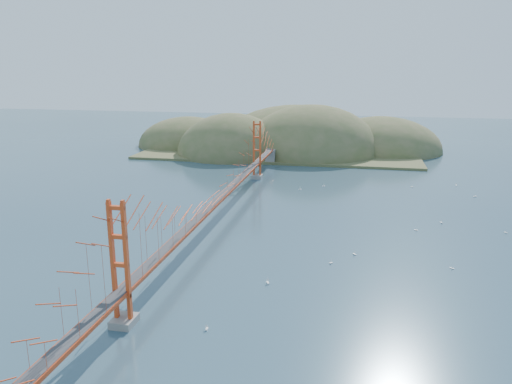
% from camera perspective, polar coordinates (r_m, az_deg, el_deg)
% --- Properties ---
extents(ground, '(320.00, 320.00, 0.00)m').
position_cam_1_polar(ground, '(73.79, -4.55, -3.56)').
color(ground, '#2D495A').
rests_on(ground, ground).
extents(bridge, '(2.20, 94.40, 12.00)m').
position_cam_1_polar(bridge, '(72.09, -4.62, 1.79)').
color(bridge, gray).
rests_on(bridge, ground).
extents(far_headlands, '(84.00, 58.00, 25.00)m').
position_cam_1_polar(far_headlands, '(138.84, 4.20, 5.04)').
color(far_headlands, olive).
rests_on(far_headlands, ground).
extents(sailboat_11, '(0.54, 0.54, 0.57)m').
position_cam_1_polar(sailboat_11, '(77.52, 26.64, -4.11)').
color(sailboat_11, white).
rests_on(sailboat_11, ground).
extents(sailboat_10, '(0.44, 0.53, 0.62)m').
position_cam_1_polar(sailboat_10, '(45.92, -5.66, -15.22)').
color(sailboat_10, white).
rests_on(sailboat_10, ground).
extents(sailboat_15, '(0.46, 0.53, 0.60)m').
position_cam_1_polar(sailboat_15, '(103.16, 21.91, 0.76)').
color(sailboat_15, white).
rests_on(sailboat_15, ground).
extents(sailboat_14, '(0.55, 0.55, 0.57)m').
position_cam_1_polar(sailboat_14, '(59.87, 8.56, -7.95)').
color(sailboat_14, white).
rests_on(sailboat_14, ground).
extents(sailboat_16, '(0.53, 0.53, 0.60)m').
position_cam_1_polar(sailboat_16, '(73.86, 17.83, -4.10)').
color(sailboat_16, white).
rests_on(sailboat_16, ground).
extents(sailboat_6, '(0.60, 0.60, 0.63)m').
position_cam_1_polar(sailboat_6, '(62.94, 11.19, -6.92)').
color(sailboat_6, white).
rests_on(sailboat_6, ground).
extents(sailboat_3, '(0.54, 0.54, 0.60)m').
position_cam_1_polar(sailboat_3, '(93.05, 5.06, 0.36)').
color(sailboat_3, white).
rests_on(sailboat_3, ground).
extents(sailboat_2, '(0.53, 0.53, 0.57)m').
position_cam_1_polar(sailboat_2, '(61.98, 21.47, -8.05)').
color(sailboat_2, white).
rests_on(sailboat_2, ground).
extents(sailboat_17, '(0.64, 0.60, 0.72)m').
position_cam_1_polar(sailboat_17, '(95.82, 23.76, -0.42)').
color(sailboat_17, white).
rests_on(sailboat_17, ground).
extents(sailboat_7, '(0.53, 0.53, 0.56)m').
position_cam_1_polar(sailboat_7, '(99.01, 17.40, 0.60)').
color(sailboat_7, white).
rests_on(sailboat_7, ground).
extents(sailboat_0, '(0.65, 0.66, 0.74)m').
position_cam_1_polar(sailboat_0, '(54.19, 1.36, -10.25)').
color(sailboat_0, white).
rests_on(sailboat_0, ground).
extents(sailboat_1, '(0.57, 0.57, 0.62)m').
position_cam_1_polar(sailboat_1, '(78.40, 20.43, -3.25)').
color(sailboat_1, white).
rests_on(sailboat_1, ground).
extents(sailboat_12, '(0.54, 0.52, 0.61)m').
position_cam_1_polar(sailboat_12, '(96.00, 7.74, 0.72)').
color(sailboat_12, white).
rests_on(sailboat_12, ground).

